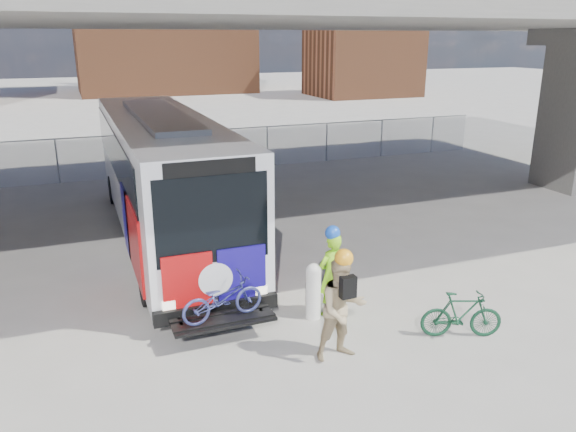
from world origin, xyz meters
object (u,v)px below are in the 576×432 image
bus (162,167)px  cyclist_hivis (332,272)px  bollard (313,289)px  cyclist_tan (342,308)px  bike_parked (461,315)px

bus → cyclist_hivis: size_ratio=6.44×
bollard → cyclist_tan: size_ratio=0.57×
bollard → cyclist_tan: (-0.13, -1.61, 0.35)m
bike_parked → cyclist_tan: bearing=107.0°
bike_parked → bus: bearing=49.8°
bus → bollard: (2.02, -6.33, -1.45)m
bus → cyclist_tan: 8.23m
bus → bollard: bus is taller
bus → bike_parked: bus is taller
bus → bollard: size_ratio=10.52×
cyclist_hivis → bollard: bearing=-16.4°
cyclist_hivis → cyclist_tan: bearing=54.6°
bus → cyclist_hivis: 6.88m
bus → bike_parked: 9.39m
bus → bike_parked: bearing=-61.5°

